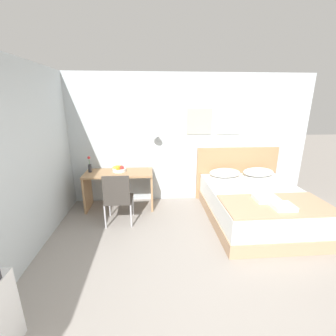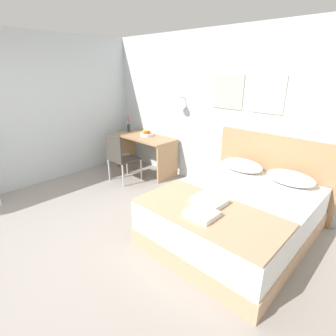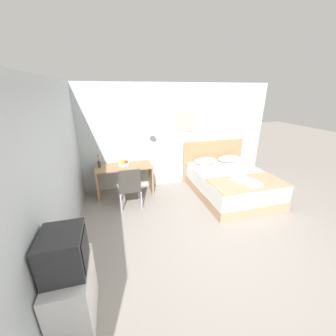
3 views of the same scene
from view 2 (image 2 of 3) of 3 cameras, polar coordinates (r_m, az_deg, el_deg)
The scene contains 13 objects.
ground_plane at distance 3.47m, azimuth -21.13°, elevation -16.94°, with size 24.00×24.00×0.00m, color gray.
wall_back at distance 4.66m, azimuth 9.21°, elevation 11.79°, with size 5.43×0.31×2.65m.
bed at distance 3.50m, azimuth 14.21°, elevation -9.98°, with size 1.67×2.04×0.59m.
headboard at distance 4.26m, azimuth 21.69°, elevation -0.94°, with size 1.79×0.06×1.15m.
pillow_left at distance 4.12m, azimuth 15.84°, elevation 0.59°, with size 0.64×0.39×0.18m.
pillow_right at distance 3.87m, azimuth 25.13°, elevation -1.99°, with size 0.64×0.39×0.18m.
throw_blanket at distance 2.91m, azimuth 8.79°, elevation -9.37°, with size 1.62×0.82×0.02m.
folded_towel_near_foot at distance 3.04m, azimuth 8.95°, elevation -7.07°, with size 0.36×0.28×0.06m.
folded_towel_mid_bed at distance 2.78m, azimuth 7.37°, elevation -9.85°, with size 0.30×0.27×0.06m.
desk at distance 5.42m, azimuth -5.06°, elevation 4.63°, with size 1.33×0.59×0.76m.
desk_chair at distance 4.96m, azimuth -10.61°, elevation 2.85°, with size 0.48×0.48×0.94m.
fruit_bowl at distance 5.38m, azimuth -4.71°, elevation 7.47°, with size 0.28×0.27×0.13m.
flower_vase at distance 5.79m, azimuth -8.54°, elevation 9.03°, with size 0.07×0.07×0.32m.
Camera 2 is at (2.61, -1.01, 2.06)m, focal length 28.00 mm.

